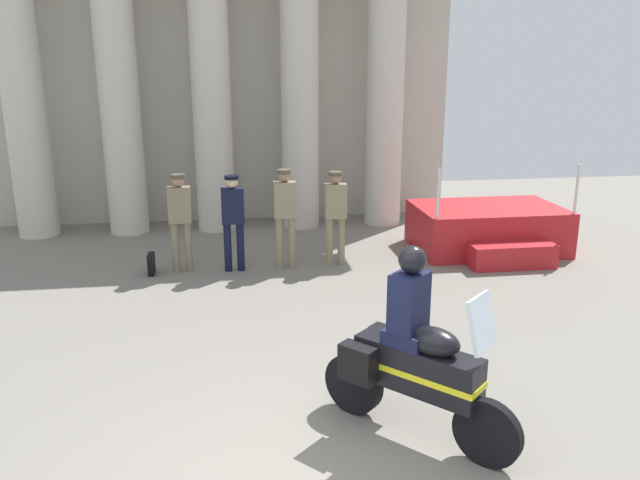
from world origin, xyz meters
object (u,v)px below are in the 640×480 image
(officer_in_row_0, at_px, (180,215))
(briefcase_on_ground, at_px, (151,264))
(officer_in_row_2, at_px, (285,210))
(reviewing_stand, at_px, (488,230))
(officer_in_row_1, at_px, (233,215))
(motorcycle_with_rider, at_px, (411,359))
(officer_in_row_3, at_px, (335,210))

(officer_in_row_0, bearing_deg, briefcase_on_ground, 9.50)
(officer_in_row_0, relative_size, officer_in_row_2, 0.97)
(reviewing_stand, relative_size, officer_in_row_0, 1.62)
(officer_in_row_1, relative_size, motorcycle_with_rider, 0.88)
(officer_in_row_3, bearing_deg, officer_in_row_0, -0.60)
(officer_in_row_3, distance_m, motorcycle_with_rider, 5.40)
(officer_in_row_2, bearing_deg, motorcycle_with_rider, 96.95)
(officer_in_row_0, xyz_separation_m, officer_in_row_1, (0.89, -0.11, -0.02))
(officer_in_row_0, height_order, officer_in_row_2, officer_in_row_2)
(reviewing_stand, height_order, officer_in_row_0, reviewing_stand)
(reviewing_stand, distance_m, briefcase_on_ground, 6.31)
(officer_in_row_1, distance_m, officer_in_row_2, 0.90)
(reviewing_stand, distance_m, motorcycle_with_rider, 6.70)
(officer_in_row_3, bearing_deg, briefcase_on_ground, 1.07)
(reviewing_stand, height_order, briefcase_on_ground, reviewing_stand)
(reviewing_stand, height_order, officer_in_row_3, reviewing_stand)
(officer_in_row_2, bearing_deg, officer_in_row_1, 2.40)
(officer_in_row_1, bearing_deg, officer_in_row_2, -177.60)
(officer_in_row_0, height_order, officer_in_row_3, officer_in_row_0)
(officer_in_row_1, bearing_deg, officer_in_row_0, -7.56)
(reviewing_stand, bearing_deg, officer_in_row_1, -173.53)
(reviewing_stand, xyz_separation_m, officer_in_row_0, (-5.76, -0.44, 0.60))
(reviewing_stand, relative_size, officer_in_row_3, 1.64)
(officer_in_row_0, bearing_deg, officer_in_row_3, 179.40)
(officer_in_row_3, relative_size, briefcase_on_ground, 4.68)
(officer_in_row_0, height_order, officer_in_row_1, officer_in_row_0)
(officer_in_row_3, bearing_deg, officer_in_row_1, 2.87)
(reviewing_stand, distance_m, officer_in_row_3, 3.16)
(officer_in_row_0, distance_m, officer_in_row_1, 0.90)
(briefcase_on_ground, bearing_deg, motorcycle_with_rider, -60.36)
(officer_in_row_2, height_order, motorcycle_with_rider, motorcycle_with_rider)
(briefcase_on_ground, bearing_deg, officer_in_row_0, 10.06)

